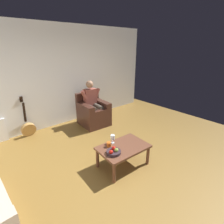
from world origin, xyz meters
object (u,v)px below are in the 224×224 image
object	(u,v)px
wine_glass_near	(113,138)
armchair	(93,113)
person_seated	(93,102)
candle_jar	(109,144)
fruit_bowl	(114,152)
guitar	(28,128)
coffee_table	(123,149)

from	to	relation	value
wine_glass_near	armchair	bearing A→B (deg)	-112.98
person_seated	candle_jar	size ratio (longest dim) A/B	14.67
fruit_bowl	armchair	bearing A→B (deg)	-115.31
guitar	fruit_bowl	bearing A→B (deg)	106.45
armchair	coffee_table	bearing A→B (deg)	74.71
person_seated	armchair	bearing A→B (deg)	-90.00
person_seated	guitar	bearing A→B (deg)	-13.00
fruit_bowl	candle_jar	xyz separation A→B (m)	(-0.08, -0.22, 0.01)
guitar	person_seated	bearing A→B (deg)	163.53
person_seated	fruit_bowl	world-z (taller)	person_seated
person_seated	fruit_bowl	bearing A→B (deg)	68.14
wine_glass_near	candle_jar	distance (m)	0.16
coffee_table	guitar	xyz separation A→B (m)	(1.01, -2.41, -0.14)
guitar	fruit_bowl	size ratio (longest dim) A/B	4.04
armchair	person_seated	size ratio (longest dim) A/B	0.72
coffee_table	candle_jar	distance (m)	0.28
armchair	person_seated	world-z (taller)	person_seated
coffee_table	wine_glass_near	world-z (taller)	wine_glass_near
coffee_table	wine_glass_near	distance (m)	0.29
fruit_bowl	guitar	bearing A→B (deg)	-73.55
guitar	wine_glass_near	distance (m)	2.40
person_seated	wine_glass_near	distance (m)	1.85
wine_glass_near	candle_jar	size ratio (longest dim) A/B	1.95
guitar	coffee_table	bearing A→B (deg)	112.67
fruit_bowl	candle_jar	world-z (taller)	fruit_bowl
person_seated	coffee_table	size ratio (longest dim) A/B	1.32
fruit_bowl	candle_jar	distance (m)	0.24
armchair	candle_jar	size ratio (longest dim) A/B	10.51
person_seated	wine_glass_near	world-z (taller)	person_seated
person_seated	coffee_table	xyz separation A→B (m)	(0.65, 1.92, -0.33)
armchair	wine_glass_near	xyz separation A→B (m)	(0.72, 1.70, 0.19)
guitar	fruit_bowl	xyz separation A→B (m)	(-0.73, 2.47, 0.24)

